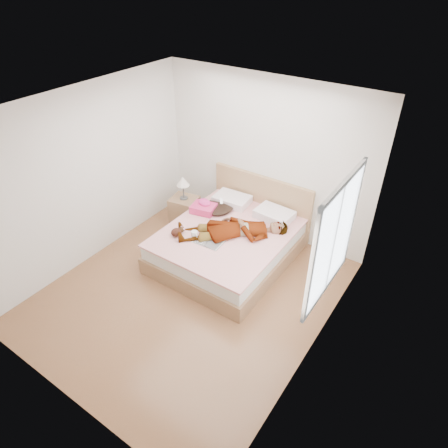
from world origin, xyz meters
name	(u,v)px	position (x,y,z in m)	size (l,w,h in m)	color
ground	(190,293)	(0.00, 0.00, 0.00)	(4.00, 4.00, 0.00)	#523219
woman	(234,227)	(0.10, 0.96, 0.62)	(0.63, 1.67, 0.23)	white
hair	(220,206)	(-0.47, 1.41, 0.55)	(0.47, 0.58, 0.09)	black
phone	(221,201)	(-0.40, 1.36, 0.70)	(0.05, 0.10, 0.01)	silver
room_shell	(334,240)	(1.77, 0.30, 1.50)	(4.00, 4.00, 4.00)	white
bed	(231,241)	(0.00, 1.04, 0.28)	(1.80, 2.08, 1.00)	brown
towel	(204,207)	(-0.63, 1.20, 0.59)	(0.43, 0.37, 0.20)	#DE3C73
magazine	(209,241)	(-0.08, 0.58, 0.52)	(0.44, 0.31, 0.03)	silver
coffee_mug	(194,234)	(-0.32, 0.54, 0.56)	(0.14, 0.12, 0.11)	white
plush_toy	(177,232)	(-0.56, 0.45, 0.57)	(0.18, 0.23, 0.12)	black
nightstand	(185,210)	(-1.13, 1.30, 0.31)	(0.50, 0.46, 0.95)	brown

